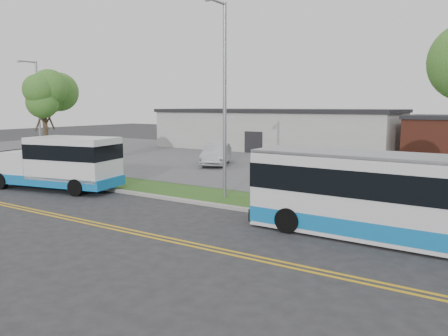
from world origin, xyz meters
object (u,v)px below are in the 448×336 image
Objects in this scene: parked_car_a at (216,154)px; streetlight_far at (38,109)px; tree_west at (44,99)px; shuttle_bus at (63,162)px; pedestrian at (50,159)px; parked_car_b at (86,151)px; transit_bus at (405,199)px; streetlight_near at (224,95)px.

streetlight_far is at bearing -172.82° from parked_car_a.
tree_west is 7.71m from shuttle_bus.
pedestrian reaches higher than parked_car_b.
tree_west is 3.96× the size of pedestrian.
parked_car_a is at bearing 5.06° from parked_car_b.
parked_car_b is at bearing 124.25° from shuttle_bus.
parked_car_a is (7.86, 9.48, -4.20)m from tree_west.
transit_bus is at bearing 145.84° from pedestrian.
parked_car_a is (7.94, 9.22, -0.05)m from pedestrian.
streetlight_near is 5.45× the size of pedestrian.
transit_bus is at bearing -7.16° from tree_west.
tree_west is 15.01m from streetlight_near.
streetlight_far is 0.73× the size of transit_bus.
pedestrian is (-6.12, 3.50, -0.62)m from shuttle_bus.
pedestrian is at bearing -64.41° from parked_car_b.
streetlight_far is at bearing 171.95° from streetlight_near.
shuttle_bus is (10.04, -5.45, -2.89)m from streetlight_far.
streetlight_near is at bearing -78.65° from parked_car_a.
parked_car_a is at bearing -157.16° from pedestrian.
streetlight_near is 0.87× the size of transit_bus.
parked_car_b is at bearing -83.96° from pedestrian.
streetlight_far is 1.60× the size of parked_car_a.
streetlight_far is 5.99m from parked_car_b.
transit_bus is (9.03, -2.55, -3.70)m from streetlight_near.
streetlight_far is at bearing -52.92° from pedestrian.
streetlight_near is 2.04× the size of parked_car_b.
shuttle_bus is (-8.96, -2.76, -3.64)m from streetlight_near.
streetlight_near is 1.19× the size of streetlight_far.
shuttle_bus is 12.86m from parked_car_a.
shuttle_bus is 1.61× the size of parked_car_a.
shuttle_bus is at bearing 123.86° from pedestrian.
streetlight_near is at bearing 165.18° from transit_bus.
streetlight_near is at bearing 150.80° from pedestrian.
shuttle_bus is 14.51m from parked_car_b.
transit_bus is (28.03, -5.23, -2.94)m from streetlight_far.
pedestrian is 0.35× the size of parked_car_a.
transit_bus reaches higher than pedestrian.
parked_car_b is (-12.17, -2.57, -0.15)m from parked_car_a.
parked_car_b is (-10.35, 10.14, -0.82)m from shuttle_bus.
shuttle_bus is (6.04, -3.23, -3.53)m from tree_west.
shuttle_bus is 1.73× the size of parked_car_b.
streetlight_near is (15.00, -0.47, 0.11)m from tree_west.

